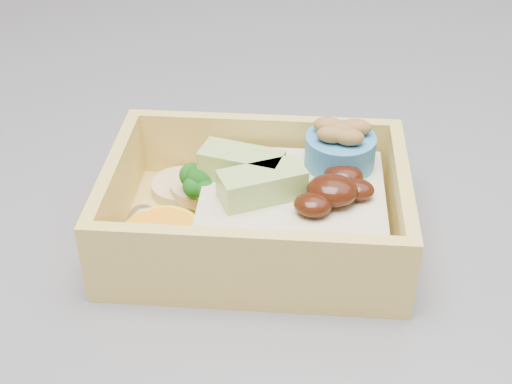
# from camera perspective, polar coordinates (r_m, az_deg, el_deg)

# --- Properties ---
(bento_box) EXTENTS (0.20, 0.15, 0.07)m
(bento_box) POSITION_cam_1_polar(r_m,az_deg,el_deg) (0.45, 0.77, -1.17)
(bento_box) COLOR #DDBC5B
(bento_box) RESTS_ON island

